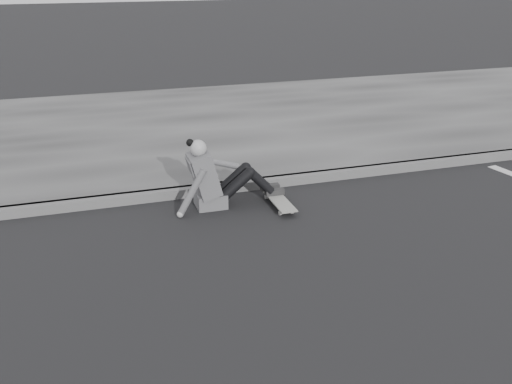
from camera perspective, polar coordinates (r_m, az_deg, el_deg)
The scene contains 5 objects.
ground at distance 5.19m, azimuth 1.18°, elevation -10.62°, with size 80.00×80.00×0.00m, color black.
curb at distance 7.38m, azimuth -5.23°, elevation 0.23°, with size 24.00×0.16×0.12m, color #4F4F4F.
sidewalk at distance 10.20m, azimuth -8.98°, elevation 6.29°, with size 24.00×6.00×0.12m, color #3C3C3C.
skateboard at distance 7.00m, azimuth 2.30°, elevation -0.87°, with size 0.20×0.78×0.09m.
seated_woman at distance 6.91m, azimuth -4.10°, elevation 1.38°, with size 1.38×0.46×0.88m.
Camera 1 is at (-1.41, -4.12, 2.81)m, focal length 40.00 mm.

